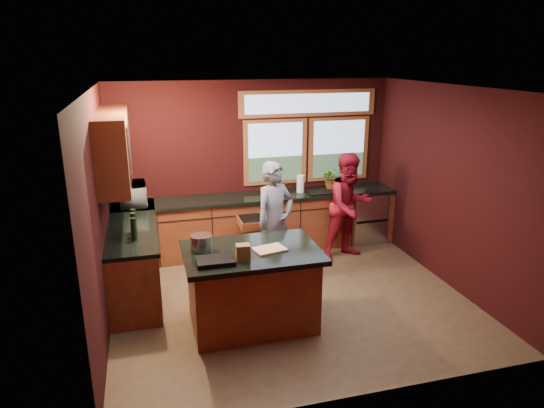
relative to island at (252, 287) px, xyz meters
name	(u,v)px	position (x,y,z in m)	size (l,w,h in m)	color
floor	(290,298)	(0.62, 0.49, -0.48)	(4.50, 4.50, 0.00)	brown
room_shell	(238,162)	(0.02, 0.82, 1.32)	(4.52, 4.02, 2.71)	black
back_counter	(271,222)	(0.82, 2.19, -0.01)	(4.50, 0.64, 0.93)	#5A2215
left_counter	(134,256)	(-1.33, 1.34, -0.01)	(0.64, 2.30, 0.93)	#5A2215
island	(252,287)	(0.00, 0.00, 0.00)	(1.55, 1.05, 0.95)	#5A2215
person_grey	(275,222)	(0.59, 1.13, 0.37)	(0.62, 0.41, 1.70)	slate
person_red	(349,206)	(1.89, 1.56, 0.36)	(0.81, 0.63, 1.67)	maroon
microwave	(133,194)	(-1.30, 2.19, 0.61)	(0.58, 0.39, 0.32)	#999999
potted_plant	(332,178)	(1.87, 2.24, 0.63)	(0.33, 0.28, 0.36)	#999999
paper_towel	(300,184)	(1.31, 2.19, 0.59)	(0.12, 0.12, 0.28)	white
cutting_board	(270,249)	(0.20, -0.05, 0.48)	(0.35, 0.25, 0.02)	tan
stock_pot	(201,243)	(-0.55, 0.15, 0.56)	(0.24, 0.24, 0.18)	silver
paper_bag	(243,252)	(-0.15, -0.25, 0.56)	(0.15, 0.12, 0.18)	brown
black_tray	(215,261)	(-0.45, -0.25, 0.49)	(0.40, 0.28, 0.05)	black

